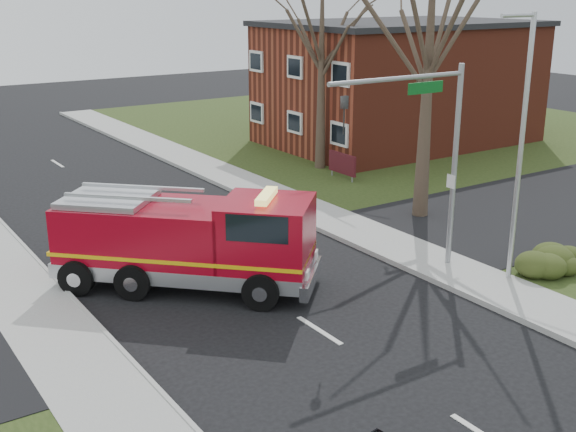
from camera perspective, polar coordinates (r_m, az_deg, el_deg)
ground at (r=20.19m, az=2.48°, el=-9.04°), size 120.00×120.00×0.00m
sidewalk_right at (r=24.04m, az=14.55°, el=-4.92°), size 2.40×80.00×0.15m
sidewalk_left at (r=17.65m, az=-14.48°, el=-13.55°), size 2.40×80.00×0.15m
brick_building at (r=44.40m, az=8.77°, el=10.37°), size 15.40×10.40×7.25m
health_center_sign at (r=35.32m, az=4.31°, el=4.13°), size 0.12×2.00×1.40m
hedge_corner at (r=25.37m, az=20.57°, el=-3.08°), size 2.80×2.00×0.90m
bare_tree_near at (r=28.87m, az=11.17°, el=14.00°), size 6.00×6.00×12.00m
bare_tree_far at (r=36.75m, az=2.68°, el=13.54°), size 5.25×5.25×10.50m
traffic_signal_mast at (r=23.02m, az=10.99°, el=6.40°), size 5.29×0.18×6.80m
streetlight_pole at (r=23.16m, az=17.88°, el=5.54°), size 1.48×0.16×8.40m
fire_engine at (r=22.73m, az=-7.82°, el=-2.12°), size 7.53×7.47×3.19m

